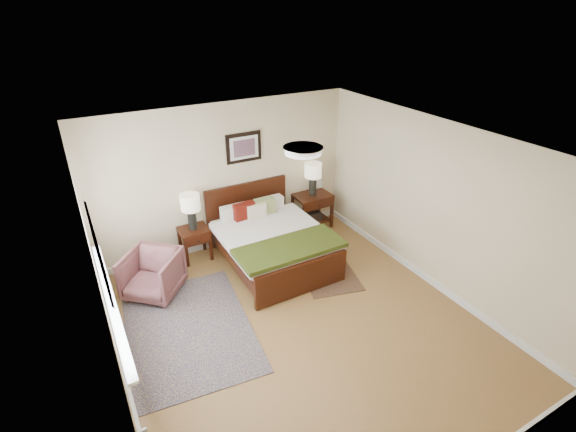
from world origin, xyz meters
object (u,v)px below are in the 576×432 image
(nightstand_right, at_px, (312,208))
(lamp_right, at_px, (313,173))
(armchair, at_px, (152,274))
(rug_persian, at_px, (189,329))
(lamp_left, at_px, (191,206))
(nightstand_left, at_px, (194,236))
(bed, at_px, (271,237))

(nightstand_right, distance_m, lamp_right, 0.69)
(armchair, height_order, rug_persian, armchair)
(lamp_left, distance_m, rug_persian, 2.01)
(nightstand_left, distance_m, nightstand_right, 2.30)
(bed, bearing_deg, lamp_right, 30.72)
(nightstand_right, xyz_separation_m, armchair, (-3.14, -0.62, -0.06))
(lamp_left, bearing_deg, lamp_right, 0.00)
(bed, xyz_separation_m, nightstand_left, (-1.05, 0.72, -0.05))
(bed, xyz_separation_m, rug_persian, (-1.70, -0.89, -0.49))
(lamp_left, xyz_separation_m, rug_persian, (-0.65, -1.64, -0.97))
(bed, height_order, rug_persian, bed)
(nightstand_left, xyz_separation_m, armchair, (-0.84, -0.61, -0.10))
(armchair, bearing_deg, nightstand_left, 77.67)
(nightstand_right, relative_size, lamp_left, 1.10)
(nightstand_right, relative_size, rug_persian, 0.30)
(bed, xyz_separation_m, lamp_left, (-1.05, 0.74, 0.49))
(lamp_right, bearing_deg, nightstand_right, -90.00)
(nightstand_right, bearing_deg, armchair, -168.82)
(nightstand_right, bearing_deg, rug_persian, -151.18)
(bed, height_order, armchair, bed)
(lamp_right, bearing_deg, armchair, -168.58)
(nightstand_left, height_order, lamp_right, lamp_right)
(nightstand_left, distance_m, lamp_right, 2.39)
(bed, bearing_deg, nightstand_left, 145.50)
(nightstand_left, bearing_deg, rug_persian, -111.80)
(nightstand_left, height_order, rug_persian, nightstand_left)
(lamp_left, bearing_deg, rug_persian, -111.55)
(lamp_left, relative_size, rug_persian, 0.27)
(armchair, bearing_deg, rug_persian, -37.46)
(lamp_left, height_order, rug_persian, lamp_left)
(nightstand_right, distance_m, armchair, 3.20)
(nightstand_right, distance_m, rug_persian, 3.39)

